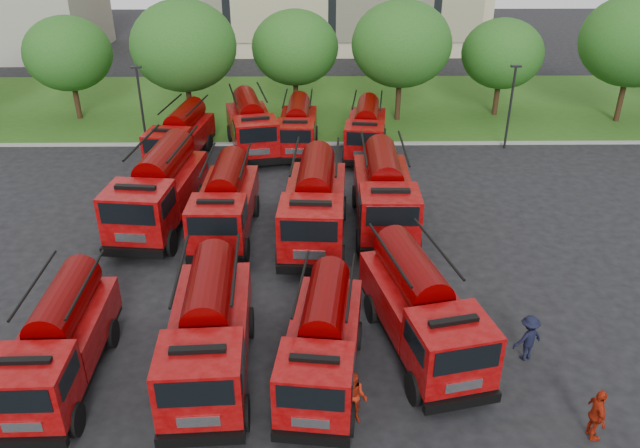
# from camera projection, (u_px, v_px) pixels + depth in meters

# --- Properties ---
(ground) EXTENTS (140.00, 140.00, 0.00)m
(ground) POSITION_uv_depth(u_px,v_px,m) (309.00, 316.00, 23.17)
(ground) COLOR black
(ground) RESTS_ON ground
(lawn) EXTENTS (70.00, 16.00, 0.12)m
(lawn) POSITION_uv_depth(u_px,v_px,m) (310.00, 105.00, 46.11)
(lawn) COLOR #284D14
(lawn) RESTS_ON ground
(curb) EXTENTS (70.00, 0.30, 0.14)m
(curb) POSITION_uv_depth(u_px,v_px,m) (310.00, 144.00, 38.95)
(curb) COLOR gray
(curb) RESTS_ON ground
(tree_1) EXTENTS (5.71, 5.71, 6.98)m
(tree_1) POSITION_uv_depth(u_px,v_px,m) (68.00, 54.00, 41.19)
(tree_1) COLOR #382314
(tree_1) RESTS_ON ground
(tree_2) EXTENTS (6.72, 6.72, 8.22)m
(tree_2) POSITION_uv_depth(u_px,v_px,m) (184.00, 46.00, 39.57)
(tree_2) COLOR #382314
(tree_2) RESTS_ON ground
(tree_3) EXTENTS (5.88, 5.88, 7.19)m
(tree_3) POSITION_uv_depth(u_px,v_px,m) (295.00, 48.00, 42.16)
(tree_3) COLOR #382314
(tree_3) RESTS_ON ground
(tree_4) EXTENTS (6.55, 6.55, 8.01)m
(tree_4) POSITION_uv_depth(u_px,v_px,m) (401.00, 44.00, 40.66)
(tree_4) COLOR #382314
(tree_4) RESTS_ON ground
(tree_5) EXTENTS (5.46, 5.46, 6.68)m
(tree_5) POSITION_uv_depth(u_px,v_px,m) (502.00, 54.00, 42.02)
(tree_5) COLOR #382314
(tree_5) RESTS_ON ground
(tree_6) EXTENTS (6.89, 6.89, 8.42)m
(tree_6) POSITION_uv_depth(u_px,v_px,m) (634.00, 41.00, 40.25)
(tree_6) COLOR #382314
(tree_6) RESTS_ON ground
(lamp_post_0) EXTENTS (0.60, 0.25, 5.11)m
(lamp_post_0) POSITION_uv_depth(u_px,v_px,m) (141.00, 104.00, 36.90)
(lamp_post_0) COLOR black
(lamp_post_0) RESTS_ON ground
(lamp_post_1) EXTENTS (0.60, 0.25, 5.11)m
(lamp_post_1) POSITION_uv_depth(u_px,v_px,m) (511.00, 102.00, 37.13)
(lamp_post_1) COLOR black
(lamp_post_1) RESTS_ON ground
(fire_truck_0) EXTENTS (2.50, 6.53, 2.95)m
(fire_truck_0) POSITION_uv_depth(u_px,v_px,m) (59.00, 342.00, 19.50)
(fire_truck_0) COLOR black
(fire_truck_0) RESTS_ON ground
(fire_truck_1) EXTENTS (2.90, 7.18, 3.21)m
(fire_truck_1) POSITION_uv_depth(u_px,v_px,m) (209.00, 331.00, 19.77)
(fire_truck_1) COLOR black
(fire_truck_1) RESTS_ON ground
(fire_truck_2) EXTENTS (2.93, 6.55, 2.88)m
(fire_truck_2) POSITION_uv_depth(u_px,v_px,m) (322.00, 341.00, 19.59)
(fire_truck_2) COLOR black
(fire_truck_2) RESTS_ON ground
(fire_truck_3) EXTENTS (3.85, 7.28, 3.15)m
(fire_truck_3) POSITION_uv_depth(u_px,v_px,m) (422.00, 308.00, 20.90)
(fire_truck_3) COLOR black
(fire_truck_3) RESTS_ON ground
(fire_truck_4) EXTENTS (3.50, 8.02, 3.54)m
(fire_truck_4) POSITION_uv_depth(u_px,v_px,m) (159.00, 189.00, 28.85)
(fire_truck_4) COLOR black
(fire_truck_4) RESTS_ON ground
(fire_truck_5) EXTENTS (2.65, 6.92, 3.12)m
(fire_truck_5) POSITION_uv_depth(u_px,v_px,m) (225.00, 202.00, 28.13)
(fire_truck_5) COLOR black
(fire_truck_5) RESTS_ON ground
(fire_truck_6) EXTENTS (3.15, 7.73, 3.45)m
(fire_truck_6) POSITION_uv_depth(u_px,v_px,m) (314.00, 204.00, 27.63)
(fire_truck_6) COLOR black
(fire_truck_6) RESTS_ON ground
(fire_truck_7) EXTENTS (2.82, 7.42, 3.35)m
(fire_truck_7) POSITION_uv_depth(u_px,v_px,m) (384.00, 192.00, 28.80)
(fire_truck_7) COLOR black
(fire_truck_7) RESTS_ON ground
(fire_truck_8) EXTENTS (3.15, 6.80, 2.98)m
(fire_truck_8) POSITION_uv_depth(u_px,v_px,m) (181.00, 136.00, 36.07)
(fire_truck_8) COLOR black
(fire_truck_8) RESTS_ON ground
(fire_truck_9) EXTENTS (3.82, 7.38, 3.20)m
(fire_truck_9) POSITION_uv_depth(u_px,v_px,m) (251.00, 125.00, 37.40)
(fire_truck_9) COLOR black
(fire_truck_9) RESTS_ON ground
(fire_truck_10) EXTENTS (2.49, 6.38, 2.87)m
(fire_truck_10) POSITION_uv_depth(u_px,v_px,m) (297.00, 127.00, 37.58)
(fire_truck_10) COLOR black
(fire_truck_10) RESTS_ON ground
(fire_truck_11) EXTENTS (2.98, 6.60, 2.90)m
(fire_truck_11) POSITION_uv_depth(u_px,v_px,m) (366.00, 129.00, 37.18)
(fire_truck_11) COLOR black
(fire_truck_11) RESTS_ON ground
(firefighter_1) EXTENTS (0.96, 0.73, 1.74)m
(firefighter_1) POSITION_uv_depth(u_px,v_px,m) (353.00, 420.00, 18.59)
(firefighter_1) COLOR #9D1F0C
(firefighter_1) RESTS_ON ground
(firefighter_2) EXTENTS (0.58, 1.01, 1.71)m
(firefighter_2) POSITION_uv_depth(u_px,v_px,m) (591.00, 437.00, 18.01)
(firefighter_2) COLOR #9D1F0C
(firefighter_2) RESTS_ON ground
(firefighter_3) EXTENTS (1.22, 0.94, 1.69)m
(firefighter_3) POSITION_uv_depth(u_px,v_px,m) (524.00, 358.00, 21.08)
(firefighter_3) COLOR black
(firefighter_3) RESTS_ON ground
(firefighter_4) EXTENTS (0.81, 0.91, 1.55)m
(firefighter_4) POSITION_uv_depth(u_px,v_px,m) (227.00, 255.00, 27.09)
(firefighter_4) COLOR black
(firefighter_4) RESTS_ON ground
(firefighter_5) EXTENTS (1.52, 1.07, 1.50)m
(firefighter_5) POSITION_uv_depth(u_px,v_px,m) (400.00, 245.00, 27.86)
(firefighter_5) COLOR #9D1F0C
(firefighter_5) RESTS_ON ground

